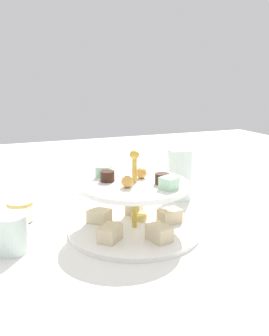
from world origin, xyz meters
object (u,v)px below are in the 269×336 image
at_px(tiered_serving_stand, 135,210).
at_px(butter_knife_right, 75,194).
at_px(water_glass_short_left, 11,233).
at_px(teacup_with_saucer, 21,213).
at_px(water_glass_tall_right, 180,174).

bearing_deg(tiered_serving_stand, butter_knife_right, 12.14).
bearing_deg(water_glass_short_left, teacup_with_saucer, -11.55).
height_order(tiered_serving_stand, water_glass_tall_right, tiered_serving_stand).
relative_size(tiered_serving_stand, water_glass_short_left, 3.85).
height_order(water_glass_short_left, butter_knife_right, water_glass_short_left).
xyz_separation_m(tiered_serving_stand, butter_knife_right, (0.29, 0.06, -0.05)).
height_order(tiered_serving_stand, teacup_with_saucer, tiered_serving_stand).
bearing_deg(teacup_with_saucer, water_glass_short_left, 168.45).
bearing_deg(tiered_serving_stand, water_glass_short_left, 89.03).
relative_size(water_glass_short_left, teacup_with_saucer, 0.81).
bearing_deg(water_glass_tall_right, tiered_serving_stand, 129.03).
relative_size(tiered_serving_stand, teacup_with_saucer, 3.12).
bearing_deg(water_glass_tall_right, teacup_with_saucer, 92.49).
distance_m(water_glass_short_left, butter_knife_right, 0.34).
xyz_separation_m(water_glass_short_left, teacup_with_saucer, (0.13, -0.03, -0.01)).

